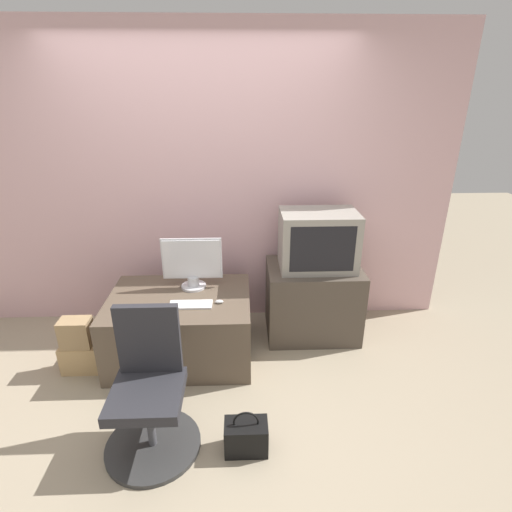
% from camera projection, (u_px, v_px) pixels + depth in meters
% --- Properties ---
extents(ground_plane, '(12.00, 12.00, 0.00)m').
position_uv_depth(ground_plane, '(201.00, 411.00, 2.80)').
color(ground_plane, tan).
extents(wall_back, '(4.40, 0.05, 2.60)m').
position_uv_depth(wall_back, '(206.00, 184.00, 3.50)').
color(wall_back, beige).
rests_on(wall_back, ground_plane).
extents(desk, '(1.13, 0.82, 0.54)m').
position_uv_depth(desk, '(181.00, 326.00, 3.29)').
color(desk, brown).
rests_on(desk, ground_plane).
extents(side_stand, '(0.81, 0.56, 0.66)m').
position_uv_depth(side_stand, '(312.00, 300.00, 3.57)').
color(side_stand, '#4C4238').
rests_on(side_stand, ground_plane).
extents(main_monitor, '(0.49, 0.20, 0.43)m').
position_uv_depth(main_monitor, '(192.00, 264.00, 3.26)').
color(main_monitor, silver).
rests_on(main_monitor, desk).
extents(keyboard, '(0.33, 0.13, 0.01)m').
position_uv_depth(keyboard, '(191.00, 305.00, 3.06)').
color(keyboard, white).
rests_on(keyboard, desk).
extents(mouse, '(0.07, 0.04, 0.03)m').
position_uv_depth(mouse, '(219.00, 302.00, 3.09)').
color(mouse, silver).
rests_on(mouse, desk).
extents(crt_tv, '(0.64, 0.42, 0.49)m').
position_uv_depth(crt_tv, '(318.00, 240.00, 3.35)').
color(crt_tv, gray).
rests_on(crt_tv, side_stand).
extents(office_chair, '(0.59, 0.59, 0.91)m').
position_uv_depth(office_chair, '(150.00, 397.00, 2.43)').
color(office_chair, '#333333').
rests_on(office_chair, ground_plane).
extents(cardboard_box_lower, '(0.29, 0.16, 0.23)m').
position_uv_depth(cardboard_box_lower, '(81.00, 357.00, 3.16)').
color(cardboard_box_lower, tan).
rests_on(cardboard_box_lower, ground_plane).
extents(cardboard_box_upper, '(0.23, 0.15, 0.23)m').
position_uv_depth(cardboard_box_upper, '(76.00, 333.00, 3.07)').
color(cardboard_box_upper, '#A3845B').
rests_on(cardboard_box_upper, cardboard_box_lower).
extents(handbag, '(0.27, 0.16, 0.30)m').
position_uv_depth(handbag, '(246.00, 436.00, 2.46)').
color(handbag, black).
rests_on(handbag, ground_plane).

